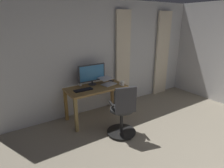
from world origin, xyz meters
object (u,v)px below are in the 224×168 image
object	(u,v)px
office_chair	(123,113)
cell_phone_face_up	(111,81)
computer_keyboard	(83,90)
computer_monitor	(92,73)
mug_coffee	(122,83)
laptop	(108,82)
computer_mouse	(80,85)
desk	(96,92)

from	to	relation	value
office_chair	cell_phone_face_up	xyz separation A→B (m)	(-0.43, -1.06, 0.27)
office_chair	computer_keyboard	bearing A→B (deg)	131.25
cell_phone_face_up	office_chair	bearing A→B (deg)	51.45
computer_monitor	mug_coffee	bearing A→B (deg)	140.76
laptop	computer_mouse	world-z (taller)	laptop
office_chair	computer_monitor	distance (m)	1.19
computer_monitor	office_chair	bearing A→B (deg)	93.25
computer_monitor	desk	bearing A→B (deg)	85.32
laptop	mug_coffee	distance (m)	0.33
computer_keyboard	cell_phone_face_up	world-z (taller)	computer_keyboard
desk	laptop	bearing A→B (deg)	-175.86
office_chair	computer_mouse	distance (m)	1.20
computer_monitor	computer_keyboard	size ratio (longest dim) A/B	1.65
desk	office_chair	world-z (taller)	office_chair
laptop	mug_coffee	xyz separation A→B (m)	(-0.22, 0.25, -0.00)
computer_monitor	laptop	size ratio (longest dim) A/B	1.65
desk	office_chair	xyz separation A→B (m)	(-0.08, 0.88, -0.16)
computer_monitor	computer_keyboard	world-z (taller)	computer_monitor
mug_coffee	laptop	bearing A→B (deg)	-48.01
computer_mouse	cell_phone_face_up	xyz separation A→B (m)	(-0.76, 0.06, -0.01)
laptop	cell_phone_face_up	bearing A→B (deg)	-154.32
office_chair	cell_phone_face_up	size ratio (longest dim) A/B	7.03
mug_coffee	desk	bearing A→B (deg)	-22.90
computer_keyboard	computer_mouse	bearing A→B (deg)	-102.14
desk	computer_monitor	world-z (taller)	computer_monitor
computer_mouse	cell_phone_face_up	size ratio (longest dim) A/B	0.69
office_chair	laptop	distance (m)	0.98
computer_monitor	computer_keyboard	bearing A→B (deg)	35.96
desk	computer_monitor	xyz separation A→B (m)	(-0.02, -0.20, 0.36)
computer_monitor	mug_coffee	size ratio (longest dim) A/B	4.94
office_chair	computer_mouse	bearing A→B (deg)	122.52
office_chair	laptop	xyz separation A→B (m)	(-0.23, -0.90, 0.32)
computer_monitor	mug_coffee	world-z (taller)	computer_monitor
computer_keyboard	mug_coffee	xyz separation A→B (m)	(-0.85, 0.18, 0.04)
office_chair	computer_keyboard	world-z (taller)	office_chair
office_chair	mug_coffee	distance (m)	0.85
computer_mouse	mug_coffee	world-z (taller)	mug_coffee
computer_monitor	computer_keyboard	xyz separation A→B (m)	(0.33, 0.24, -0.24)
desk	computer_keyboard	world-z (taller)	computer_keyboard
computer_mouse	computer_monitor	bearing A→B (deg)	170.40
computer_monitor	laptop	xyz separation A→B (m)	(-0.29, 0.17, -0.20)
office_chair	mug_coffee	xyz separation A→B (m)	(-0.46, -0.65, 0.31)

